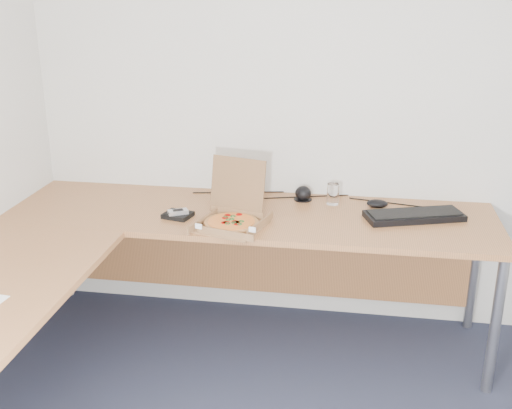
% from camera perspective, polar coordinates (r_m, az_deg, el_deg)
% --- Properties ---
extents(room_shell, '(3.50, 3.50, 2.50)m').
position_cam_1_polar(room_shell, '(1.70, 8.07, -1.68)').
color(room_shell, silver).
rests_on(room_shell, ground).
extents(desk, '(2.50, 2.20, 0.73)m').
position_cam_1_polar(desk, '(2.94, -8.20, -3.80)').
color(desk, '#A6683B').
rests_on(desk, ground).
extents(pizza_box, '(0.29, 0.34, 0.30)m').
position_cam_1_polar(pizza_box, '(3.06, -2.18, -1.33)').
color(pizza_box, olive).
rests_on(pizza_box, desk).
extents(drinking_glass, '(0.06, 0.06, 0.11)m').
position_cam_1_polar(drinking_glass, '(3.37, 6.97, 0.95)').
color(drinking_glass, white).
rests_on(drinking_glass, desk).
extents(keyboard, '(0.52, 0.32, 0.03)m').
position_cam_1_polar(keyboard, '(3.25, 14.11, -1.01)').
color(keyboard, black).
rests_on(keyboard, desk).
extents(mouse, '(0.12, 0.09, 0.04)m').
position_cam_1_polar(mouse, '(3.37, 10.92, 0.09)').
color(mouse, black).
rests_on(mouse, desk).
extents(wallet, '(0.16, 0.14, 0.02)m').
position_cam_1_polar(wallet, '(3.20, -7.09, -0.95)').
color(wallet, black).
rests_on(wallet, desk).
extents(phone, '(0.11, 0.09, 0.02)m').
position_cam_1_polar(phone, '(3.18, -7.07, -0.67)').
color(phone, '#B2B5BA').
rests_on(phone, wallet).
extents(dome_speaker, '(0.10, 0.10, 0.08)m').
position_cam_1_polar(dome_speaker, '(3.42, 4.29, 1.09)').
color(dome_speaker, black).
rests_on(dome_speaker, desk).
extents(cable_bundle, '(0.61, 0.13, 0.01)m').
position_cam_1_polar(cable_bundle, '(3.47, 4.15, 0.70)').
color(cable_bundle, black).
rests_on(cable_bundle, desk).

